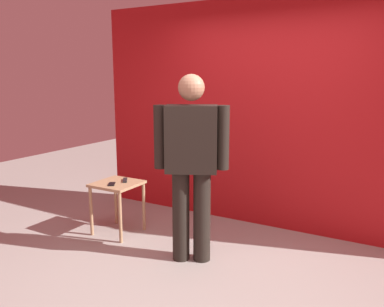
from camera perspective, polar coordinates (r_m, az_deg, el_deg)
ground_plane at (r=3.66m, az=1.89°, el=-18.02°), size 12.00×12.00×0.00m
back_wall_red at (r=4.71m, az=11.33°, el=5.40°), size 4.60×0.12×2.66m
standing_person at (r=3.74m, az=-0.09°, el=-0.86°), size 0.69×0.42×1.79m
side_table at (r=4.60m, az=-10.65°, el=-5.34°), size 0.48×0.48×0.60m
cell_phone at (r=4.50m, az=-11.44°, el=-4.31°), size 0.14×0.16×0.01m
tv_remote at (r=4.62m, az=-9.57°, el=-3.79°), size 0.14×0.16×0.02m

